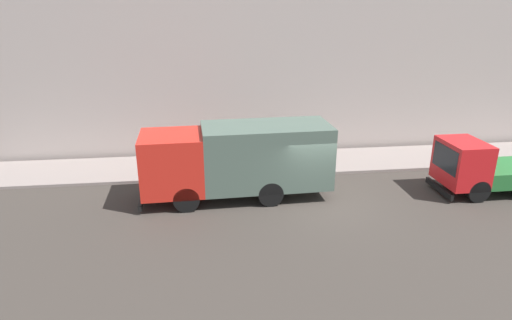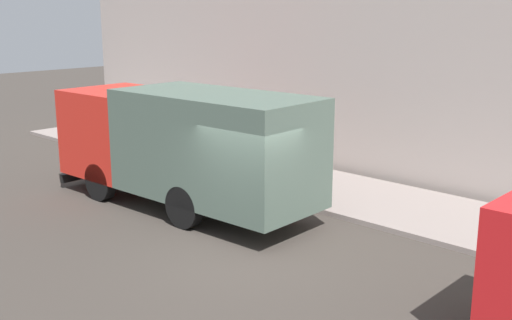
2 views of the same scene
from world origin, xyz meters
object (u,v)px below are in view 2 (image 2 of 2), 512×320
at_px(street_sign_post, 263,139).
at_px(traffic_cone_orange, 192,155).
at_px(pedestrian_walking, 223,149).
at_px(large_utility_truck, 183,142).

bearing_deg(street_sign_post, traffic_cone_orange, 83.29).
relative_size(pedestrian_walking, traffic_cone_orange, 2.72).
distance_m(traffic_cone_orange, street_sign_post, 3.61).
bearing_deg(pedestrian_walking, street_sign_post, -48.12).
xyz_separation_m(pedestrian_walking, street_sign_post, (0.02, -1.58, 0.50)).
bearing_deg(street_sign_post, pedestrian_walking, 90.67).
distance_m(pedestrian_walking, street_sign_post, 1.65).
distance_m(large_utility_truck, traffic_cone_orange, 4.19).
xyz_separation_m(traffic_cone_orange, street_sign_post, (-0.40, -3.43, 1.06)).
height_order(large_utility_truck, pedestrian_walking, large_utility_truck).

